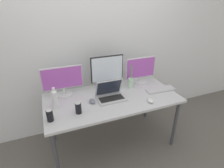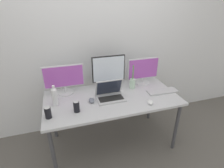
{
  "view_description": "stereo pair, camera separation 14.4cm",
  "coord_description": "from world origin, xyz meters",
  "px_view_note": "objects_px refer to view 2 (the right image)",
  "views": [
    {
      "loc": [
        -0.69,
        -1.76,
        1.84
      ],
      "look_at": [
        0.0,
        0.0,
        0.92
      ],
      "focal_mm": 28.0,
      "sensor_mm": 36.0,
      "label": 1
    },
    {
      "loc": [
        -0.56,
        -1.81,
        1.84
      ],
      "look_at": [
        0.0,
        0.0,
        0.92
      ],
      "focal_mm": 28.0,
      "sensor_mm": 36.0,
      "label": 2
    }
  ],
  "objects_px": {
    "mouse_by_keyboard": "(92,100)",
    "mouse_by_laptop": "(150,102)",
    "work_desk": "(112,101)",
    "monitor_right": "(143,71)",
    "water_bottle": "(55,96)",
    "soda_can_by_laptop": "(48,113)",
    "keyboard_main": "(162,91)",
    "laptop_silver": "(110,94)",
    "soda_can_near_keyboard": "(76,107)",
    "bamboo_vase": "(132,83)",
    "monitor_left": "(64,79)",
    "monitor_center": "(109,71)"
  },
  "relations": [
    {
      "from": "mouse_by_keyboard",
      "to": "mouse_by_laptop",
      "type": "xyz_separation_m",
      "value": [
        0.65,
        -0.24,
        -0.0
      ]
    },
    {
      "from": "work_desk",
      "to": "monitor_right",
      "type": "bearing_deg",
      "value": 25.91
    },
    {
      "from": "water_bottle",
      "to": "soda_can_by_laptop",
      "type": "height_order",
      "value": "water_bottle"
    },
    {
      "from": "mouse_by_laptop",
      "to": "water_bottle",
      "type": "bearing_deg",
      "value": 176.44
    },
    {
      "from": "keyboard_main",
      "to": "mouse_by_keyboard",
      "type": "distance_m",
      "value": 0.94
    },
    {
      "from": "laptop_silver",
      "to": "keyboard_main",
      "type": "distance_m",
      "value": 0.71
    },
    {
      "from": "soda_can_near_keyboard",
      "to": "mouse_by_keyboard",
      "type": "bearing_deg",
      "value": 37.78
    },
    {
      "from": "soda_can_near_keyboard",
      "to": "bamboo_vase",
      "type": "bearing_deg",
      "value": 23.22
    },
    {
      "from": "monitor_left",
      "to": "monitor_right",
      "type": "bearing_deg",
      "value": -0.79
    },
    {
      "from": "monitor_right",
      "to": "monitor_center",
      "type": "bearing_deg",
      "value": -179.81
    },
    {
      "from": "mouse_by_keyboard",
      "to": "water_bottle",
      "type": "height_order",
      "value": "water_bottle"
    },
    {
      "from": "soda_can_near_keyboard",
      "to": "monitor_left",
      "type": "bearing_deg",
      "value": 100.66
    },
    {
      "from": "laptop_silver",
      "to": "soda_can_by_laptop",
      "type": "bearing_deg",
      "value": -164.78
    },
    {
      "from": "monitor_center",
      "to": "mouse_by_keyboard",
      "type": "xyz_separation_m",
      "value": [
        -0.3,
        -0.3,
        -0.22
      ]
    },
    {
      "from": "work_desk",
      "to": "soda_can_by_laptop",
      "type": "bearing_deg",
      "value": -164.03
    },
    {
      "from": "keyboard_main",
      "to": "soda_can_by_laptop",
      "type": "relative_size",
      "value": 3.19
    },
    {
      "from": "monitor_right",
      "to": "laptop_silver",
      "type": "relative_size",
      "value": 1.36
    },
    {
      "from": "keyboard_main",
      "to": "mouse_by_laptop",
      "type": "xyz_separation_m",
      "value": [
        -0.29,
        -0.2,
        0.01
      ]
    },
    {
      "from": "monitor_center",
      "to": "mouse_by_laptop",
      "type": "xyz_separation_m",
      "value": [
        0.35,
        -0.54,
        -0.22
      ]
    },
    {
      "from": "water_bottle",
      "to": "soda_can_near_keyboard",
      "type": "height_order",
      "value": "water_bottle"
    },
    {
      "from": "mouse_by_keyboard",
      "to": "mouse_by_laptop",
      "type": "distance_m",
      "value": 0.69
    },
    {
      "from": "mouse_by_laptop",
      "to": "soda_can_near_keyboard",
      "type": "bearing_deg",
      "value": -174.02
    },
    {
      "from": "soda_can_by_laptop",
      "to": "bamboo_vase",
      "type": "distance_m",
      "value": 1.15
    },
    {
      "from": "monitor_right",
      "to": "soda_can_near_keyboard",
      "type": "xyz_separation_m",
      "value": [
        -1.0,
        -0.45,
        -0.13
      ]
    },
    {
      "from": "monitor_center",
      "to": "mouse_by_laptop",
      "type": "bearing_deg",
      "value": -57.06
    },
    {
      "from": "monitor_right",
      "to": "mouse_by_laptop",
      "type": "distance_m",
      "value": 0.59
    },
    {
      "from": "work_desk",
      "to": "bamboo_vase",
      "type": "distance_m",
      "value": 0.4
    },
    {
      "from": "water_bottle",
      "to": "soda_can_near_keyboard",
      "type": "bearing_deg",
      "value": -43.81
    },
    {
      "from": "keyboard_main",
      "to": "monitor_left",
      "type": "bearing_deg",
      "value": 166.75
    },
    {
      "from": "work_desk",
      "to": "laptop_silver",
      "type": "distance_m",
      "value": 0.12
    },
    {
      "from": "monitor_left",
      "to": "bamboo_vase",
      "type": "distance_m",
      "value": 0.9
    },
    {
      "from": "work_desk",
      "to": "soda_can_by_laptop",
      "type": "xyz_separation_m",
      "value": [
        -0.75,
        -0.21,
        0.12
      ]
    },
    {
      "from": "mouse_by_keyboard",
      "to": "bamboo_vase",
      "type": "relative_size",
      "value": 0.33
    },
    {
      "from": "monitor_right",
      "to": "laptop_silver",
      "type": "xyz_separation_m",
      "value": [
        -0.57,
        -0.28,
        -0.14
      ]
    },
    {
      "from": "keyboard_main",
      "to": "bamboo_vase",
      "type": "distance_m",
      "value": 0.41
    },
    {
      "from": "monitor_center",
      "to": "keyboard_main",
      "type": "xyz_separation_m",
      "value": [
        0.64,
        -0.33,
        -0.23
      ]
    },
    {
      "from": "monitor_left",
      "to": "water_bottle",
      "type": "height_order",
      "value": "monitor_left"
    },
    {
      "from": "work_desk",
      "to": "soda_can_near_keyboard",
      "type": "relative_size",
      "value": 13.02
    },
    {
      "from": "monitor_center",
      "to": "work_desk",
      "type": "bearing_deg",
      "value": -97.56
    },
    {
      "from": "mouse_by_laptop",
      "to": "bamboo_vase",
      "type": "bearing_deg",
      "value": 107.63
    },
    {
      "from": "laptop_silver",
      "to": "water_bottle",
      "type": "xyz_separation_m",
      "value": [
        -0.64,
        0.04,
        0.06
      ]
    },
    {
      "from": "soda_can_near_keyboard",
      "to": "bamboo_vase",
      "type": "height_order",
      "value": "bamboo_vase"
    },
    {
      "from": "work_desk",
      "to": "monitor_center",
      "type": "xyz_separation_m",
      "value": [
        0.03,
        0.26,
        0.3
      ]
    },
    {
      "from": "monitor_left",
      "to": "monitor_right",
      "type": "height_order",
      "value": "monitor_left"
    },
    {
      "from": "monitor_center",
      "to": "monitor_right",
      "type": "distance_m",
      "value": 0.51
    },
    {
      "from": "work_desk",
      "to": "mouse_by_keyboard",
      "type": "bearing_deg",
      "value": -172.13
    },
    {
      "from": "laptop_silver",
      "to": "mouse_by_keyboard",
      "type": "bearing_deg",
      "value": -175.7
    },
    {
      "from": "work_desk",
      "to": "mouse_by_laptop",
      "type": "xyz_separation_m",
      "value": [
        0.38,
        -0.28,
        0.08
      ]
    },
    {
      "from": "mouse_by_keyboard",
      "to": "monitor_left",
      "type": "bearing_deg",
      "value": 132.3
    },
    {
      "from": "keyboard_main",
      "to": "water_bottle",
      "type": "distance_m",
      "value": 1.35
    }
  ]
}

